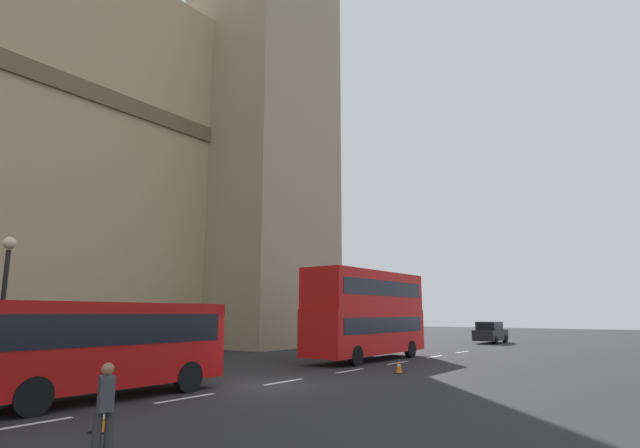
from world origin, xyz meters
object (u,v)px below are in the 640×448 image
object	(u,v)px
street_lamp	(3,299)
traffic_cone_west	(101,419)
pedestrian_near_cones	(105,408)
traffic_cone_middle	(399,367)
double_decker_bus	(367,311)
sedan_lead	(490,333)

from	to	relation	value
street_lamp	traffic_cone_west	bearing A→B (deg)	-96.85
pedestrian_near_cones	street_lamp	bearing A→B (deg)	78.40
traffic_cone_middle	street_lamp	bearing A→B (deg)	145.36
double_decker_bus	sedan_lead	xyz separation A→B (m)	(20.42, -0.25, -1.79)
double_decker_bus	sedan_lead	size ratio (longest dim) A/B	2.12
traffic_cone_middle	sedan_lead	bearing A→B (deg)	9.10
traffic_cone_middle	pedestrian_near_cones	world-z (taller)	pedestrian_near_cones
sedan_lead	traffic_cone_middle	world-z (taller)	sedan_lead
sedan_lead	traffic_cone_west	distance (m)	38.60
double_decker_bus	sedan_lead	distance (m)	20.50
double_decker_bus	pedestrian_near_cones	size ratio (longest dim) A/B	5.53
traffic_cone_west	traffic_cone_middle	world-z (taller)	same
traffic_cone_middle	pedestrian_near_cones	distance (m)	14.96
traffic_cone_middle	street_lamp	xyz separation A→B (m)	(-12.62, 8.72, 2.77)
sedan_lead	double_decker_bus	bearing A→B (deg)	179.29
double_decker_bus	traffic_cone_west	bearing A→B (deg)	-167.21
sedan_lead	street_lamp	world-z (taller)	street_lamp
traffic_cone_middle	double_decker_bus	bearing A→B (deg)	44.27
sedan_lead	street_lamp	distance (m)	37.74
pedestrian_near_cones	sedan_lead	bearing A→B (deg)	8.53
traffic_cone_west	sedan_lead	bearing A→B (deg)	5.69
street_lamp	pedestrian_near_cones	bearing A→B (deg)	-101.60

